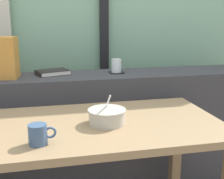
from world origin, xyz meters
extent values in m
cube|color=black|center=(0.21, 1.07, 1.30)|extent=(0.07, 0.05, 2.60)
cube|color=#38383D|center=(0.00, 0.55, 0.41)|extent=(2.80, 0.38, 0.82)
cube|color=#826849|center=(0.52, 0.23, 0.33)|extent=(0.06, 0.06, 0.66)
cube|color=#997A56|center=(-0.07, -0.06, 0.68)|extent=(1.27, 0.68, 0.03)
cube|color=black|center=(0.20, 0.57, 0.82)|extent=(0.10, 0.10, 0.00)
cylinder|color=white|center=(0.20, 0.57, 0.87)|extent=(0.07, 0.07, 0.09)
cylinder|color=gold|center=(0.20, 0.57, 0.86)|extent=(0.06, 0.06, 0.06)
cube|color=black|center=(-0.23, 0.61, 0.82)|extent=(0.24, 0.20, 0.00)
cube|color=silver|center=(-0.23, 0.61, 0.83)|extent=(0.23, 0.20, 0.02)
cube|color=black|center=(-0.23, 0.61, 0.85)|extent=(0.24, 0.20, 0.00)
cube|color=black|center=(-0.33, 0.57, 0.83)|extent=(0.05, 0.14, 0.03)
cylinder|color=#BCB7A8|center=(0.00, -0.08, 0.73)|extent=(0.18, 0.18, 0.07)
cylinder|color=#BCB7A8|center=(0.00, -0.08, 0.76)|extent=(0.18, 0.18, 0.01)
cylinder|color=#B27038|center=(0.00, -0.08, 0.72)|extent=(0.15, 0.15, 0.05)
cylinder|color=silver|center=(0.01, -0.05, 0.78)|extent=(0.01, 0.13, 0.13)
ellipsoid|color=silver|center=(0.01, -0.03, 0.74)|extent=(0.03, 0.05, 0.01)
cylinder|color=#3D567A|center=(-0.32, -0.25, 0.74)|extent=(0.08, 0.08, 0.08)
torus|color=#3D567A|center=(-0.27, -0.25, 0.74)|extent=(0.05, 0.01, 0.05)
camera|label=1|loc=(-0.27, -1.40, 1.19)|focal=46.99mm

